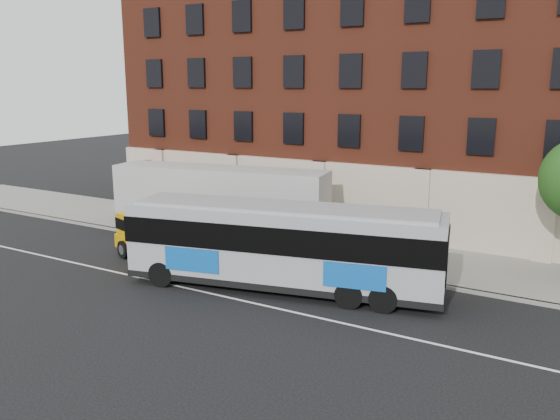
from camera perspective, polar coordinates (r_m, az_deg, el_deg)
The scene contains 9 objects.
ground at distance 24.01m, azimuth -9.01°, elevation -8.30°, with size 120.00×120.00×0.00m, color black.
sidewalk at distance 31.10m, azimuth 1.52°, elevation -3.18°, with size 60.00×6.00×0.15m, color gray.
kerb at distance 28.61m, azimuth -1.39°, elevation -4.57°, with size 60.00×0.25×0.15m, color gray.
lane_line at distance 24.37m, azimuth -8.26°, elevation -7.94°, with size 60.00×0.12×0.01m, color silver.
building at distance 37.11m, azimuth 7.60°, elevation 10.99°, with size 30.00×12.10×15.00m.
sign_pole at distance 33.49m, azimuth -13.73°, elevation 0.02°, with size 0.30×0.20×2.50m.
city_bus at distance 23.66m, azimuth 0.28°, elevation -3.37°, with size 13.49×5.62×3.61m.
yellow_suv at distance 28.40m, azimuth -12.05°, elevation -2.50°, with size 5.89×3.77×2.19m.
shipping_container at distance 31.59m, azimuth -6.04°, elevation 0.57°, with size 12.30×4.51×4.02m.
Camera 1 is at (14.41, -17.26, 8.43)m, focal length 36.65 mm.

